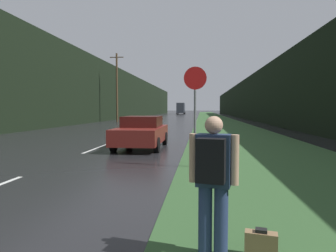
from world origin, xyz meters
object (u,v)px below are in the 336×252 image
(suitcase, at_px, (261,245))
(delivery_truck, at_px, (181,108))
(stop_sign, at_px, (195,107))
(hitchhiker_with_backpack, at_px, (213,177))
(car_passing_near, at_px, (142,132))

(suitcase, xyz_separation_m, delivery_truck, (-7.22, 93.60, 1.73))
(stop_sign, height_order, hitchhiker_with_backpack, stop_sign)
(suitcase, height_order, delivery_truck, delivery_truck)
(hitchhiker_with_backpack, bearing_deg, delivery_truck, 105.08)
(hitchhiker_with_backpack, bearing_deg, stop_sign, 104.37)
(car_passing_near, bearing_deg, delivery_truck, -87.34)
(suitcase, relative_size, car_passing_near, 0.09)
(hitchhiker_with_backpack, height_order, car_passing_near, hitchhiker_with_backpack)
(car_passing_near, height_order, delivery_truck, delivery_truck)
(delivery_truck, bearing_deg, hitchhiker_with_backpack, -85.93)
(stop_sign, distance_m, delivery_truck, 88.49)
(suitcase, bearing_deg, delivery_truck, 105.42)
(stop_sign, height_order, suitcase, stop_sign)
(stop_sign, distance_m, hitchhiker_with_backpack, 5.46)
(stop_sign, relative_size, delivery_truck, 0.36)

